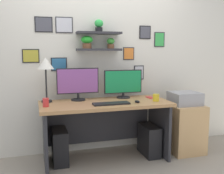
{
  "coord_description": "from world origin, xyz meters",
  "views": [
    {
      "loc": [
        -0.84,
        -3.14,
        1.4
      ],
      "look_at": [
        0.1,
        0.05,
        0.93
      ],
      "focal_mm": 42.68,
      "sensor_mm": 36.0,
      "label": 1
    }
  ],
  "objects_px": {
    "desk": "(104,117)",
    "computer_mouse": "(137,102)",
    "drawer_cabinet": "(184,128)",
    "cell_phone": "(150,97)",
    "computer_tower_left": "(60,146)",
    "coffee_mug": "(156,98)",
    "keyboard": "(111,104)",
    "computer_tower_right": "(149,140)",
    "printer": "(185,98)",
    "pen_cup": "(46,102)",
    "monitor_left": "(78,83)",
    "monitor_right": "(123,83)",
    "desk_lamp": "(46,66)"
  },
  "relations": [
    {
      "from": "monitor_right",
      "to": "cell_phone",
      "type": "height_order",
      "value": "monitor_right"
    },
    {
      "from": "monitor_right",
      "to": "computer_mouse",
      "type": "xyz_separation_m",
      "value": [
        0.06,
        -0.37,
        -0.18
      ]
    },
    {
      "from": "cell_phone",
      "to": "computer_tower_right",
      "type": "distance_m",
      "value": 0.57
    },
    {
      "from": "keyboard",
      "to": "computer_mouse",
      "type": "distance_m",
      "value": 0.33
    },
    {
      "from": "monitor_right",
      "to": "computer_mouse",
      "type": "relative_size",
      "value": 5.81
    },
    {
      "from": "coffee_mug",
      "to": "computer_tower_left",
      "type": "bearing_deg",
      "value": 170.43
    },
    {
      "from": "desk",
      "to": "computer_tower_right",
      "type": "xyz_separation_m",
      "value": [
        0.6,
        -0.05,
        -0.34
      ]
    },
    {
      "from": "desk",
      "to": "computer_mouse",
      "type": "xyz_separation_m",
      "value": [
        0.36,
        -0.21,
        0.23
      ]
    },
    {
      "from": "printer",
      "to": "cell_phone",
      "type": "bearing_deg",
      "value": 164.58
    },
    {
      "from": "computer_tower_right",
      "to": "computer_tower_left",
      "type": "bearing_deg",
      "value": 176.15
    },
    {
      "from": "drawer_cabinet",
      "to": "computer_tower_right",
      "type": "bearing_deg",
      "value": 178.45
    },
    {
      "from": "printer",
      "to": "computer_tower_left",
      "type": "bearing_deg",
      "value": 176.85
    },
    {
      "from": "pen_cup",
      "to": "printer",
      "type": "bearing_deg",
      "value": 1.98
    },
    {
      "from": "printer",
      "to": "computer_tower_right",
      "type": "relative_size",
      "value": 0.95
    },
    {
      "from": "keyboard",
      "to": "computer_tower_right",
      "type": "height_order",
      "value": "keyboard"
    },
    {
      "from": "desk",
      "to": "drawer_cabinet",
      "type": "bearing_deg",
      "value": -3.31
    },
    {
      "from": "computer_mouse",
      "to": "desk_lamp",
      "type": "bearing_deg",
      "value": 161.39
    },
    {
      "from": "computer_tower_right",
      "to": "pen_cup",
      "type": "bearing_deg",
      "value": -176.65
    },
    {
      "from": "desk",
      "to": "desk_lamp",
      "type": "bearing_deg",
      "value": 167.97
    },
    {
      "from": "monitor_right",
      "to": "cell_phone",
      "type": "relative_size",
      "value": 3.73
    },
    {
      "from": "computer_tower_right",
      "to": "monitor_right",
      "type": "bearing_deg",
      "value": 144.11
    },
    {
      "from": "desk",
      "to": "printer",
      "type": "xyz_separation_m",
      "value": [
        1.11,
        -0.06,
        0.2
      ]
    },
    {
      "from": "monitor_right",
      "to": "keyboard",
      "type": "height_order",
      "value": "monitor_right"
    },
    {
      "from": "desk_lamp",
      "to": "coffee_mug",
      "type": "bearing_deg",
      "value": -13.65
    },
    {
      "from": "monitor_left",
      "to": "cell_phone",
      "type": "height_order",
      "value": "monitor_left"
    },
    {
      "from": "keyboard",
      "to": "coffee_mug",
      "type": "xyz_separation_m",
      "value": [
        0.6,
        0.04,
        0.04
      ]
    },
    {
      "from": "cell_phone",
      "to": "printer",
      "type": "height_order",
      "value": "printer"
    },
    {
      "from": "desk",
      "to": "monitor_left",
      "type": "height_order",
      "value": "monitor_left"
    },
    {
      "from": "desk_lamp",
      "to": "cell_phone",
      "type": "height_order",
      "value": "desk_lamp"
    },
    {
      "from": "computer_mouse",
      "to": "printer",
      "type": "height_order",
      "value": "printer"
    },
    {
      "from": "computer_tower_left",
      "to": "computer_tower_right",
      "type": "distance_m",
      "value": 1.17
    },
    {
      "from": "cell_phone",
      "to": "computer_tower_right",
      "type": "bearing_deg",
      "value": -117.97
    },
    {
      "from": "desk",
      "to": "drawer_cabinet",
      "type": "relative_size",
      "value": 2.45
    },
    {
      "from": "desk",
      "to": "drawer_cabinet",
      "type": "distance_m",
      "value": 1.14
    },
    {
      "from": "computer_tower_left",
      "to": "drawer_cabinet",
      "type": "bearing_deg",
      "value": -3.15
    },
    {
      "from": "computer_mouse",
      "to": "coffee_mug",
      "type": "bearing_deg",
      "value": 7.38
    },
    {
      "from": "coffee_mug",
      "to": "printer",
      "type": "height_order",
      "value": "coffee_mug"
    },
    {
      "from": "cell_phone",
      "to": "computer_tower_left",
      "type": "distance_m",
      "value": 1.34
    },
    {
      "from": "computer_mouse",
      "to": "cell_phone",
      "type": "bearing_deg",
      "value": 42.94
    },
    {
      "from": "printer",
      "to": "pen_cup",
      "type": "bearing_deg",
      "value": -178.02
    },
    {
      "from": "desk",
      "to": "cell_phone",
      "type": "height_order",
      "value": "cell_phone"
    },
    {
      "from": "cell_phone",
      "to": "printer",
      "type": "relative_size",
      "value": 0.37
    },
    {
      "from": "drawer_cabinet",
      "to": "printer",
      "type": "distance_m",
      "value": 0.41
    },
    {
      "from": "computer_tower_right",
      "to": "desk",
      "type": "bearing_deg",
      "value": 175.19
    },
    {
      "from": "drawer_cabinet",
      "to": "desk_lamp",
      "type": "bearing_deg",
      "value": 173.29
    },
    {
      "from": "monitor_left",
      "to": "drawer_cabinet",
      "type": "bearing_deg",
      "value": -9.1
    },
    {
      "from": "pen_cup",
      "to": "monitor_left",
      "type": "bearing_deg",
      "value": 34.88
    },
    {
      "from": "coffee_mug",
      "to": "printer",
      "type": "xyz_separation_m",
      "value": [
        0.48,
        0.11,
        -0.06
      ]
    },
    {
      "from": "keyboard",
      "to": "computer_tower_left",
      "type": "height_order",
      "value": "keyboard"
    },
    {
      "from": "pen_cup",
      "to": "computer_tower_left",
      "type": "distance_m",
      "value": 0.63
    }
  ]
}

